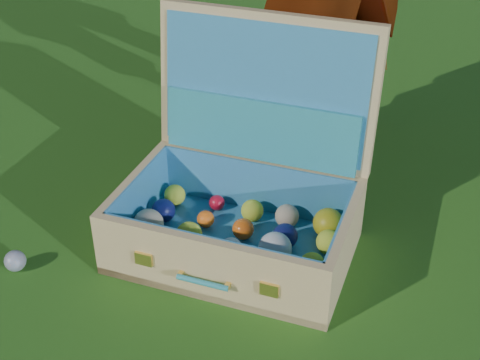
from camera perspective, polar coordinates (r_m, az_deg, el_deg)
ground at (r=1.89m, az=-6.40°, el=-8.31°), size 60.00×60.00×0.00m
stray_ball at (r=1.99m, az=-18.64°, el=-6.55°), size 0.06×0.06×0.06m
suitcase at (r=1.93m, az=0.41°, el=-0.61°), size 0.74×0.64×0.63m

